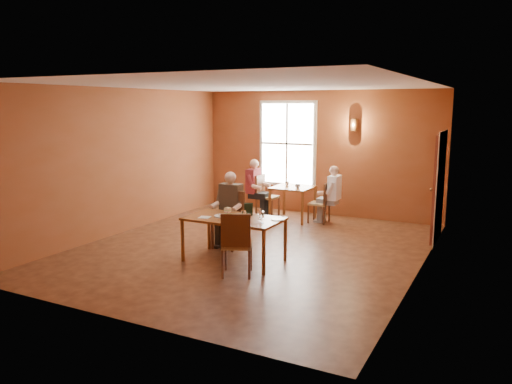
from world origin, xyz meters
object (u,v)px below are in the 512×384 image
at_px(diner_main, 227,213).
at_px(chair_diner_maroon, 268,196).
at_px(second_table, 293,203).
at_px(diner_white, 321,195).
at_px(chair_empty, 237,243).
at_px(chair_diner_white, 319,203).
at_px(chair_diner_main, 228,220).
at_px(diner_maroon, 267,189).
at_px(main_table, 234,239).

height_order(diner_main, chair_diner_maroon, diner_main).
bearing_deg(chair_diner_maroon, diner_main, 10.15).
relative_size(second_table, diner_white, 0.70).
height_order(chair_empty, second_table, chair_empty).
height_order(chair_diner_white, chair_diner_maroon, chair_diner_maroon).
bearing_deg(chair_diner_main, second_table, -93.32).
distance_m(diner_main, chair_empty, 1.51).
distance_m(diner_main, diner_maroon, 2.80).
bearing_deg(chair_empty, diner_maroon, 85.42).
height_order(second_table, chair_diner_white, chair_diner_white).
bearing_deg(chair_diner_maroon, main_table, 16.41).
relative_size(chair_diner_main, diner_maroon, 0.79).
height_order(diner_main, second_table, diner_main).
relative_size(chair_diner_white, chair_diner_maroon, 0.92).
bearing_deg(chair_empty, chair_diner_main, 101.49).
relative_size(second_table, diner_maroon, 0.66).
distance_m(diner_white, diner_maroon, 1.36).
bearing_deg(diner_white, chair_empty, -179.19).
distance_m(second_table, diner_white, 0.72).
bearing_deg(chair_diner_white, chair_diner_main, 163.46).
bearing_deg(diner_white, second_table, 90.00).
relative_size(chair_diner_white, diner_white, 0.73).
distance_m(chair_empty, chair_diner_maroon, 4.20).
xyz_separation_m(second_table, chair_diner_white, (0.65, 0.00, 0.07)).
height_order(chair_diner_main, chair_diner_white, chair_diner_main).
distance_m(chair_empty, second_table, 4.03).
distance_m(chair_diner_maroon, diner_maroon, 0.17).
bearing_deg(chair_diner_white, second_table, 90.00).
xyz_separation_m(chair_diner_main, chair_diner_maroon, (-0.49, 2.72, -0.03)).
height_order(chair_diner_white, diner_maroon, diner_maroon).
relative_size(diner_main, diner_white, 1.07).
height_order(main_table, chair_diner_white, chair_diner_white).
bearing_deg(diner_white, chair_diner_main, 162.88).
height_order(chair_diner_main, diner_main, diner_main).
bearing_deg(chair_diner_white, chair_empty, -178.76).
distance_m(main_table, second_table, 3.39).
bearing_deg(diner_white, main_table, 174.28).
bearing_deg(chair_empty, main_table, 99.39).
xyz_separation_m(chair_empty, diner_maroon, (-1.42, 3.96, 0.15)).
bearing_deg(chair_diner_white, diner_main, 163.63).
distance_m(chair_diner_main, diner_maroon, 2.77).
bearing_deg(second_table, main_table, -84.20).
bearing_deg(diner_main, chair_diner_white, -106.37).
relative_size(chair_diner_maroon, diner_maroon, 0.75).
relative_size(main_table, diner_main, 1.20).
height_order(diner_main, chair_diner_white, diner_main).
xyz_separation_m(chair_diner_white, diner_maroon, (-1.33, 0.00, 0.20)).
bearing_deg(main_table, diner_maroon, 106.88).
bearing_deg(main_table, second_table, 95.80).
distance_m(main_table, diner_white, 3.40).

